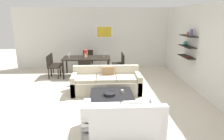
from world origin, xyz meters
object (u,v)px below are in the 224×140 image
wine_glass_right_far (104,54)px  dining_chair_right_far (119,62)px  dining_chair_right_near (120,64)px  wine_glass_foot (86,56)px  candle_jar (122,91)px  dining_chair_left_near (52,65)px  sofa_beige (106,83)px  dining_chair_head (88,59)px  coffee_table (112,101)px  wine_glass_head (87,53)px  centerpiece_vase (86,53)px  dining_chair_foot (85,69)px  dining_table (87,59)px  decorative_bowl (110,94)px  wine_glass_left_near (68,55)px  loveseat_white (123,121)px  wine_glass_left_far (69,54)px  dining_chair_left_far (54,63)px

wine_glass_right_far → dining_chair_right_far: bearing=8.2°
dining_chair_right_near → wine_glass_foot: size_ratio=4.62×
candle_jar → dining_chair_left_near: (-2.47, 2.65, 0.09)m
sofa_beige → dining_chair_left_near: bearing=142.2°
dining_chair_right_near → wine_glass_right_far: size_ratio=5.60×
dining_chair_head → coffee_table: bearing=-77.6°
candle_jar → dining_chair_head: dining_chair_head is taller
wine_glass_head → centerpiece_vase: centerpiece_vase is taller
dining_chair_right_far → dining_chair_left_near: bearing=-171.1°
coffee_table → dining_chair_foot: size_ratio=1.27×
coffee_table → wine_glass_head: bearing=104.1°
dining_chair_head → wine_glass_head: (-0.00, -0.47, 0.36)m
coffee_table → dining_table: dining_table is taller
dining_chair_right_far → dining_chair_foot: size_ratio=1.00×
sofa_beige → wine_glass_right_far: size_ratio=13.58×
coffee_table → candle_jar: bearing=24.1°
decorative_bowl → wine_glass_right_far: wine_glass_right_far is taller
dining_table → dining_chair_foot: bearing=-90.0°
wine_glass_foot → wine_glass_left_near: (-0.68, 0.29, -0.00)m
loveseat_white → candle_jar: loveseat_white is taller
coffee_table → dining_chair_right_far: 3.24m
sofa_beige → wine_glass_left_far: 2.46m
wine_glass_head → coffee_table: bearing=-75.9°
candle_jar → dining_chair_foot: dining_chair_foot is taller
dining_chair_head → wine_glass_right_far: wine_glass_right_far is taller
decorative_bowl → wine_glass_left_near: 3.30m
dining_chair_head → wine_glass_left_near: bearing=-124.9°
candle_jar → dining_chair_left_far: bearing=128.8°
dining_chair_head → dining_chair_left_far: size_ratio=1.00×
loveseat_white → centerpiece_vase: (-1.03, 4.23, 0.62)m
wine_glass_left_far → loveseat_white: bearing=-68.6°
dining_chair_head → wine_glass_left_near: size_ratio=4.79×
dining_chair_right_near → wine_glass_head: size_ratio=5.52×
coffee_table → dining_chair_left_far: bearing=124.3°
wine_glass_head → wine_glass_left_near: size_ratio=0.87×
sofa_beige → dining_chair_right_far: (0.60, 2.02, 0.21)m
candle_jar → wine_glass_left_near: 3.32m
dining_chair_right_near → wine_glass_foot: 1.40m
loveseat_white → decorative_bowl: loveseat_white is taller
dining_chair_left_near → dining_chair_right_far: (2.66, 0.42, 0.00)m
decorative_bowl → wine_glass_left_near: bearing=116.8°
candle_jar → dining_chair_head: 3.89m
candle_jar → dining_chair_right_near: bearing=85.7°
sofa_beige → candle_jar: (0.40, -1.04, 0.12)m
loveseat_white → dining_chair_head: size_ratio=1.81×
wine_glass_left_far → dining_table: bearing=-9.5°
dining_chair_head → dining_chair_left_far: bearing=-153.6°
dining_chair_head → wine_glass_head: wine_glass_head is taller
wine_glass_head → dining_chair_head: bearing=90.0°
dining_chair_left_far → dining_chair_foot: (1.33, -1.08, 0.00)m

